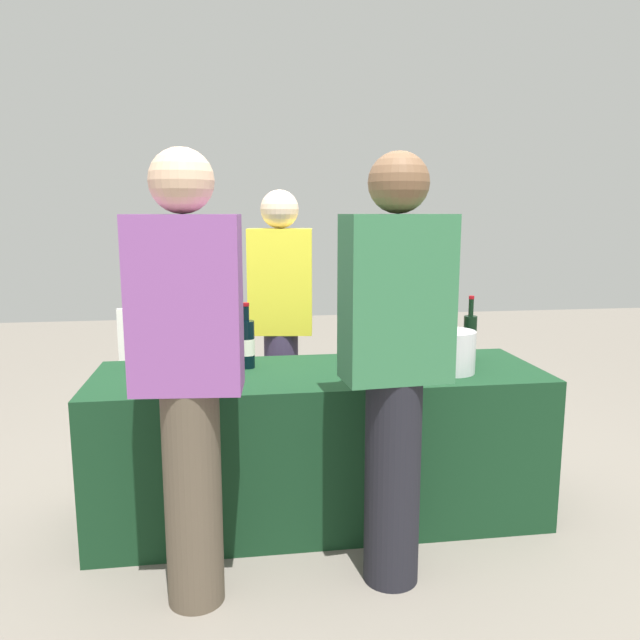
{
  "coord_description": "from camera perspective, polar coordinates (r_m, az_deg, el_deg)",
  "views": [
    {
      "loc": [
        -0.41,
        -2.85,
        1.49
      ],
      "look_at": [
        0.0,
        0.0,
        0.99
      ],
      "focal_mm": 34.6,
      "sensor_mm": 36.0,
      "label": 1
    }
  ],
  "objects": [
    {
      "name": "ground_plane",
      "position": [
        3.24,
        -0.0,
        -17.44
      ],
      "size": [
        12.0,
        12.0,
        0.0
      ],
      "primitive_type": "plane",
      "color": "slate"
    },
    {
      "name": "tasting_table",
      "position": [
        3.09,
        -0.0,
        -11.37
      ],
      "size": [
        2.15,
        0.7,
        0.74
      ],
      "primitive_type": "cube",
      "color": "#14381E",
      "rests_on": "ground_plane"
    },
    {
      "name": "wine_bottle_0",
      "position": [
        3.13,
        -15.67,
        -2.25
      ],
      "size": [
        0.07,
        0.07,
        0.31
      ],
      "color": "black",
      "rests_on": "tasting_table"
    },
    {
      "name": "wine_bottle_1",
      "position": [
        3.04,
        -6.79,
        -2.19
      ],
      "size": [
        0.08,
        0.08,
        0.32
      ],
      "color": "black",
      "rests_on": "tasting_table"
    },
    {
      "name": "wine_bottle_2",
      "position": [
        3.09,
        4.27,
        -2.04
      ],
      "size": [
        0.07,
        0.07,
        0.32
      ],
      "color": "black",
      "rests_on": "tasting_table"
    },
    {
      "name": "wine_bottle_3",
      "position": [
        3.16,
        11.22,
        -1.97
      ],
      "size": [
        0.07,
        0.07,
        0.32
      ],
      "color": "black",
      "rests_on": "tasting_table"
    },
    {
      "name": "wine_bottle_4",
      "position": [
        3.27,
        13.69,
        -1.54
      ],
      "size": [
        0.07,
        0.07,
        0.33
      ],
      "color": "black",
      "rests_on": "tasting_table"
    },
    {
      "name": "wine_glass_0",
      "position": [
        2.87,
        -13.4,
        -3.72
      ],
      "size": [
        0.07,
        0.07,
        0.13
      ],
      "color": "silver",
      "rests_on": "tasting_table"
    },
    {
      "name": "wine_glass_1",
      "position": [
        2.75,
        -8.68,
        -3.88
      ],
      "size": [
        0.07,
        0.07,
        0.15
      ],
      "color": "silver",
      "rests_on": "tasting_table"
    },
    {
      "name": "wine_glass_2",
      "position": [
        2.84,
        5.49,
        -3.55
      ],
      "size": [
        0.07,
        0.07,
        0.13
      ],
      "color": "silver",
      "rests_on": "tasting_table"
    },
    {
      "name": "ice_bucket",
      "position": [
        3.0,
        11.94,
        -2.86
      ],
      "size": [
        0.24,
        0.24,
        0.2
      ],
      "primitive_type": "cylinder",
      "color": "silver",
      "rests_on": "tasting_table"
    },
    {
      "name": "server_pouring",
      "position": [
        3.57,
        -3.65,
        0.2
      ],
      "size": [
        0.39,
        0.25,
        1.62
      ],
      "rotation": [
        0.0,
        0.0,
        3.0
      ],
      "color": "#3F3351",
      "rests_on": "ground_plane"
    },
    {
      "name": "guest_0",
      "position": [
        2.3,
        -12.09,
        -4.19
      ],
      "size": [
        0.41,
        0.25,
        1.71
      ],
      "rotation": [
        0.0,
        0.0,
        -0.09
      ],
      "color": "brown",
      "rests_on": "ground_plane"
    },
    {
      "name": "guest_1",
      "position": [
        2.41,
        6.95,
        -3.53
      ],
      "size": [
        0.42,
        0.26,
        1.71
      ],
      "rotation": [
        0.0,
        0.0,
        0.08
      ],
      "color": "black",
      "rests_on": "ground_plane"
    },
    {
      "name": "menu_board",
      "position": [
        3.83,
        -13.59,
        -5.86
      ],
      "size": [
        0.6,
        0.09,
        0.93
      ],
      "primitive_type": "cube",
      "rotation": [
        0.0,
        0.0,
        -0.1
      ],
      "color": "white",
      "rests_on": "ground_plane"
    }
  ]
}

